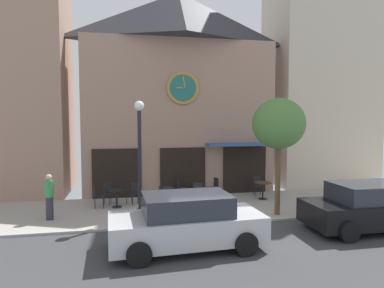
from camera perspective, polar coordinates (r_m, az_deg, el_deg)
ground_plane at (r=11.66m, az=3.00°, el=-14.10°), size 24.25×9.90×0.13m
clock_building at (r=17.16m, az=-2.27°, el=9.38°), size 9.38×3.71×9.99m
neighbor_building_right at (r=21.01m, az=21.13°, el=15.47°), size 5.63×3.65×15.70m
street_lamp at (r=12.23m, az=-8.95°, el=-2.66°), size 0.36×0.36×4.31m
street_tree at (r=12.95m, az=14.66°, el=3.28°), size 2.02×1.82×4.46m
cafe_table_near_curb at (r=14.30m, az=-12.79°, el=-8.68°), size 0.61×0.61×0.73m
cafe_table_leftmost at (r=14.59m, az=-4.37°, el=-8.22°), size 0.69×0.69×0.72m
cafe_table_rightmost at (r=15.44m, az=1.03°, el=-7.51°), size 0.70×0.70×0.72m
cafe_table_center at (r=15.67m, az=12.07°, el=-7.19°), size 0.78×0.78×0.77m
cafe_chair_facing_wall at (r=13.80m, az=-4.02°, el=-8.84°), size 0.45×0.45×0.90m
cafe_chair_facing_street at (r=15.82m, az=3.86°, el=-7.16°), size 0.51×0.51×0.90m
cafe_chair_mid_row at (r=14.37m, az=-16.00°, el=-8.47°), size 0.45×0.45×0.90m
cafe_chair_by_entrance at (r=14.98m, az=-14.07°, el=-7.91°), size 0.56×0.56×0.90m
cafe_chair_near_lamp at (r=14.73m, az=-10.02°, el=-8.06°), size 0.56×0.56×0.90m
cafe_chair_left_end at (r=14.64m, az=1.05°, el=-8.08°), size 0.51×0.51×0.90m
cafe_chair_outer at (r=16.48m, az=11.20°, el=-6.77°), size 0.45×0.45×0.90m
cafe_chair_corner at (r=15.71m, az=-1.78°, el=-7.23°), size 0.56×0.56×0.90m
pedestrian_green at (r=13.25m, az=-23.30°, el=-8.24°), size 0.45×0.45×1.67m
parked_car_silver at (r=9.62m, az=-0.93°, el=-13.20°), size 4.40×2.22×1.55m
parked_car_black at (r=12.60m, az=28.23°, el=-9.51°), size 4.31×2.03×1.55m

